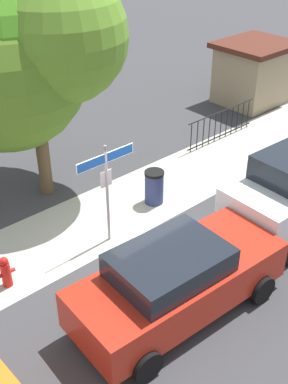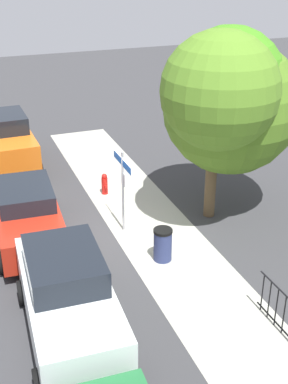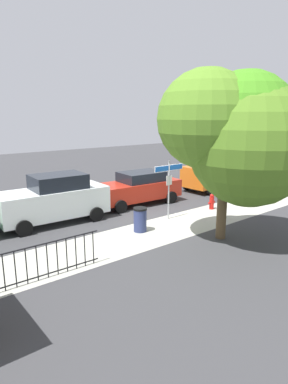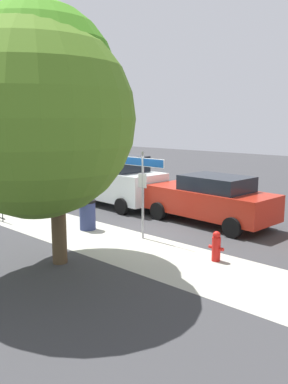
% 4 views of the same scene
% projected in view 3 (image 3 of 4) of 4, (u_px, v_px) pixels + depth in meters
% --- Properties ---
extents(ground_plane, '(60.00, 60.00, 0.00)m').
position_uv_depth(ground_plane, '(157.00, 218.00, 15.04)').
color(ground_plane, '#38383A').
extents(sidewalk_strip, '(24.00, 2.60, 0.00)m').
position_uv_depth(sidewalk_strip, '(140.00, 236.00, 12.84)').
color(sidewalk_strip, '#A9A89A').
rests_on(sidewalk_strip, ground_plane).
extents(street_sign, '(1.63, 0.07, 2.63)m').
position_uv_depth(street_sign, '(169.00, 178.00, 14.50)').
color(street_sign, '#9EA0A5').
rests_on(street_sign, ground_plane).
extents(shade_tree, '(5.02, 4.95, 6.15)m').
position_uv_depth(shade_tree, '(238.00, 133.00, 11.43)').
color(shade_tree, brown).
rests_on(shade_tree, ground_plane).
extents(car_orange, '(4.32, 2.15, 2.18)m').
position_uv_depth(car_orange, '(215.00, 172.00, 20.66)').
color(car_orange, orange).
rests_on(car_orange, ground_plane).
extents(car_red, '(4.70, 2.23, 1.69)m').
position_uv_depth(car_red, '(138.00, 188.00, 17.20)').
color(car_red, '#B02515').
rests_on(car_red, ground_plane).
extents(car_white, '(4.66, 2.21, 2.10)m').
position_uv_depth(car_white, '(54.00, 199.00, 14.20)').
color(car_white, white).
rests_on(car_white, ground_plane).
extents(iron_fence, '(3.29, 0.04, 1.07)m').
position_uv_depth(iron_fence, '(47.00, 260.00, 9.42)').
color(iron_fence, black).
rests_on(iron_fence, ground_plane).
extents(fire_hydrant, '(0.42, 0.22, 0.78)m').
position_uv_depth(fire_hydrant, '(212.00, 202.00, 16.35)').
color(fire_hydrant, red).
rests_on(fire_hydrant, ground_plane).
extents(trash_bin, '(0.55, 0.55, 0.98)m').
position_uv_depth(trash_bin, '(140.00, 219.00, 13.21)').
color(trash_bin, navy).
rests_on(trash_bin, ground_plane).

